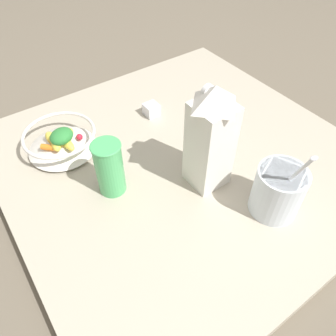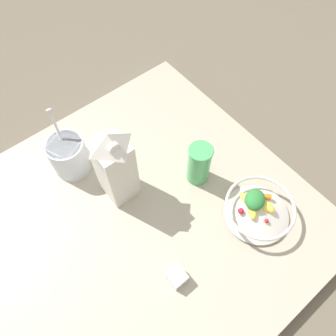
{
  "view_description": "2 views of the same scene",
  "coord_description": "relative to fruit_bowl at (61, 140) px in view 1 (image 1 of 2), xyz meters",
  "views": [
    {
      "loc": [
        0.44,
        0.55,
        0.73
      ],
      "look_at": [
        0.11,
        0.08,
        0.13
      ],
      "focal_mm": 35.0,
      "sensor_mm": 36.0,
      "label": 1
    },
    {
      "loc": [
        -0.19,
        -0.36,
        1.0
      ],
      "look_at": [
        0.14,
        0.04,
        0.13
      ],
      "focal_mm": 35.0,
      "sensor_mm": 36.0,
      "label": 2
    }
  ],
  "objects": [
    {
      "name": "yogurt_tub",
      "position": [
        -0.35,
        0.51,
        0.03
      ],
      "size": [
        0.12,
        0.12,
        0.24
      ],
      "color": "silver",
      "rests_on": "countertop"
    },
    {
      "name": "ground_plane",
      "position": [
        -0.28,
        0.22,
        -0.09
      ],
      "size": [
        6.0,
        6.0,
        0.0
      ],
      "primitive_type": "plane",
      "color": "#665B4C"
    },
    {
      "name": "drinking_cup",
      "position": [
        -0.05,
        0.22,
        0.04
      ],
      "size": [
        0.08,
        0.08,
        0.16
      ],
      "color": "#4CB266",
      "rests_on": "countertop"
    },
    {
      "name": "fruit_bowl",
      "position": [
        0.0,
        0.0,
        0.0
      ],
      "size": [
        0.21,
        0.21,
        0.09
      ],
      "color": "silver",
      "rests_on": "countertop"
    },
    {
      "name": "milk_carton",
      "position": [
        -0.27,
        0.34,
        0.11
      ],
      "size": [
        0.09,
        0.09,
        0.3
      ],
      "color": "silver",
      "rests_on": "countertop"
    },
    {
      "name": "countertop",
      "position": [
        -0.28,
        0.22,
        -0.07
      ],
      "size": [
        0.99,
        0.99,
        0.05
      ],
      "color": "#B2A893",
      "rests_on": "ground_plane"
    },
    {
      "name": "spice_jar",
      "position": [
        -0.32,
        0.0,
        -0.02
      ],
      "size": [
        0.05,
        0.05,
        0.04
      ],
      "color": "silver",
      "rests_on": "countertop"
    }
  ]
}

